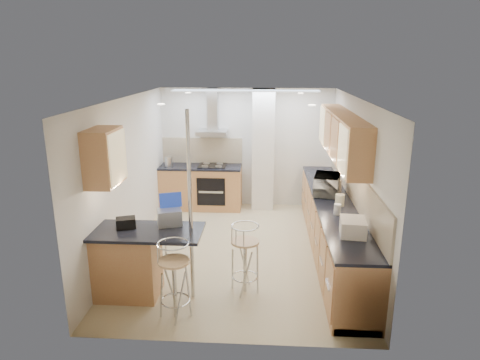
# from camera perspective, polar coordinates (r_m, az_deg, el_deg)

# --- Properties ---
(ground) EXTENTS (4.80, 4.80, 0.00)m
(ground) POSITION_cam_1_polar(r_m,az_deg,el_deg) (7.19, -0.06, -9.43)
(ground) COLOR tan
(ground) RESTS_ON ground
(room_shell) EXTENTS (3.64, 4.84, 2.51)m
(room_shell) POSITION_cam_1_polar(r_m,az_deg,el_deg) (7.03, 2.77, 3.27)
(room_shell) COLOR silver
(room_shell) RESTS_ON ground
(right_counter) EXTENTS (0.63, 4.40, 0.92)m
(right_counter) POSITION_cam_1_polar(r_m,az_deg,el_deg) (7.08, 12.22, -6.17)
(right_counter) COLOR #BE784C
(right_counter) RESTS_ON ground
(back_counter) EXTENTS (1.70, 0.63, 0.92)m
(back_counter) POSITION_cam_1_polar(r_m,az_deg,el_deg) (9.08, -5.21, -0.91)
(back_counter) COLOR #BE784C
(back_counter) RESTS_ON ground
(peninsula) EXTENTS (1.47, 0.72, 0.94)m
(peninsula) POSITION_cam_1_polar(r_m,az_deg,el_deg) (5.87, -12.22, -10.77)
(peninsula) COLOR #BE784C
(peninsula) RESTS_ON ground
(microwave) EXTENTS (0.51, 0.66, 0.33)m
(microwave) POSITION_cam_1_polar(r_m,az_deg,el_deg) (7.15, 11.54, -0.62)
(microwave) COLOR silver
(microwave) RESTS_ON right_counter
(laptop) EXTENTS (0.37, 0.32, 0.21)m
(laptop) POSITION_cam_1_polar(r_m,az_deg,el_deg) (5.77, -9.38, -4.93)
(laptop) COLOR #989A9F
(laptop) RESTS_ON peninsula
(bag) EXTENTS (0.29, 0.25, 0.13)m
(bag) POSITION_cam_1_polar(r_m,az_deg,el_deg) (5.81, -14.98, -5.54)
(bag) COLOR black
(bag) RESTS_ON peninsula
(bar_stool_near) EXTENTS (0.49, 0.49, 1.00)m
(bar_stool_near) POSITION_cam_1_polar(r_m,az_deg,el_deg) (5.36, -8.73, -13.07)
(bar_stool_near) COLOR tan
(bar_stool_near) RESTS_ON ground
(bar_stool_end) EXTENTS (0.56, 0.56, 0.98)m
(bar_stool_end) POSITION_cam_1_polar(r_m,az_deg,el_deg) (5.84, 0.67, -10.42)
(bar_stool_end) COLOR tan
(bar_stool_end) RESTS_ON ground
(jar_a) EXTENTS (0.14, 0.14, 0.20)m
(jar_a) POSITION_cam_1_polar(r_m,az_deg,el_deg) (7.35, 12.96, -0.76)
(jar_a) COLOR white
(jar_a) RESTS_ON right_counter
(jar_b) EXTENTS (0.14, 0.14, 0.15)m
(jar_b) POSITION_cam_1_polar(r_m,az_deg,el_deg) (8.05, 10.98, 0.61)
(jar_b) COLOR white
(jar_b) RESTS_ON right_counter
(jar_c) EXTENTS (0.14, 0.14, 0.18)m
(jar_c) POSITION_cam_1_polar(r_m,az_deg,el_deg) (6.66, 13.16, -2.62)
(jar_c) COLOR beige
(jar_c) RESTS_ON right_counter
(jar_d) EXTENTS (0.13, 0.13, 0.15)m
(jar_d) POSITION_cam_1_polar(r_m,az_deg,el_deg) (6.29, 12.86, -3.83)
(jar_d) COLOR silver
(jar_d) RESTS_ON right_counter
(bread_bin) EXTENTS (0.35, 0.42, 0.21)m
(bread_bin) POSITION_cam_1_polar(r_m,az_deg,el_deg) (5.62, 14.81, -6.08)
(bread_bin) COLOR white
(bread_bin) RESTS_ON right_counter
(kettle) EXTENTS (0.16, 0.16, 0.21)m
(kettle) POSITION_cam_1_polar(r_m,az_deg,el_deg) (8.96, -9.50, 2.43)
(kettle) COLOR #B5B9BA
(kettle) RESTS_ON back_counter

